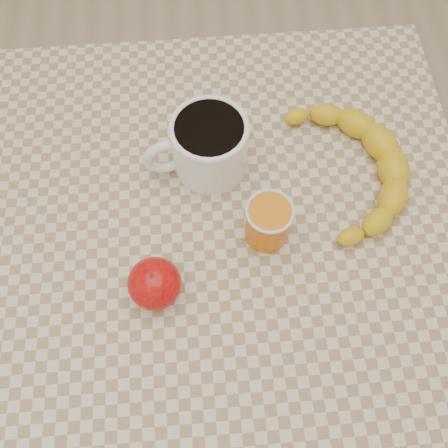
{
  "coord_description": "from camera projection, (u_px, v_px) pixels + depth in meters",
  "views": [
    {
      "loc": [
        -0.03,
        -0.32,
        1.46
      ],
      "look_at": [
        0.0,
        0.0,
        0.77
      ],
      "focal_mm": 40.0,
      "sensor_mm": 36.0,
      "label": 1
    }
  ],
  "objects": [
    {
      "name": "ground",
      "position": [
        224.0,
        334.0,
        1.46
      ],
      "size": [
        3.0,
        3.0,
        0.0
      ],
      "primitive_type": "plane",
      "color": "tan",
      "rests_on": "ground"
    },
    {
      "name": "banana",
      "position": [
        352.0,
        168.0,
        0.79
      ],
      "size": [
        0.24,
        0.33,
        0.05
      ],
      "primitive_type": null,
      "rotation": [
        0.0,
        0.0,
        0.04
      ],
      "color": "gold",
      "rests_on": "table"
    },
    {
      "name": "orange_juice_glass",
      "position": [
        268.0,
        222.0,
        0.73
      ],
      "size": [
        0.07,
        0.07,
        0.08
      ],
      "color": "#DC6306",
      "rests_on": "table"
    },
    {
      "name": "table",
      "position": [
        224.0,
        250.0,
        0.85
      ],
      "size": [
        0.8,
        0.8,
        0.75
      ],
      "color": "beige",
      "rests_on": "ground"
    },
    {
      "name": "apple",
      "position": [
        155.0,
        283.0,
        0.7
      ],
      "size": [
        0.08,
        0.08,
        0.07
      ],
      "color": "#860408",
      "rests_on": "table"
    },
    {
      "name": "coffee_mug",
      "position": [
        208.0,
        145.0,
        0.78
      ],
      "size": [
        0.18,
        0.14,
        0.1
      ],
      "color": "white",
      "rests_on": "table"
    }
  ]
}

